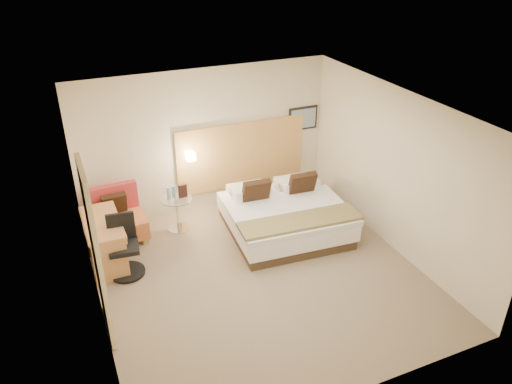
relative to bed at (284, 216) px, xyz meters
name	(u,v)px	position (x,y,z in m)	size (l,w,h in m)	color
floor	(260,276)	(-0.92, -1.01, -0.33)	(4.80, 5.00, 0.02)	#796851
ceiling	(261,110)	(-0.92, -1.01, 2.39)	(4.80, 5.00, 0.02)	silver
wall_back	(206,140)	(-0.92, 1.50, 1.03)	(4.80, 0.02, 2.70)	beige
wall_front	(358,307)	(-0.92, -3.52, 1.03)	(4.80, 0.02, 2.70)	beige
wall_left	(88,236)	(-3.33, -1.01, 1.03)	(0.02, 5.00, 2.70)	beige
wall_right	(396,172)	(1.49, -1.01, 1.03)	(0.02, 5.00, 2.70)	beige
headboard_panel	(242,155)	(-0.22, 1.46, 0.63)	(2.60, 0.04, 1.30)	tan
art_frame	(303,118)	(1.10, 1.47, 1.18)	(0.62, 0.03, 0.47)	black
art_canvas	(303,119)	(1.10, 1.45, 1.18)	(0.54, 0.01, 0.39)	#7890A5
lamp_arm	(190,155)	(-1.27, 1.41, 0.83)	(0.02, 0.02, 0.12)	white
lamp_shade	(191,156)	(-1.27, 1.35, 0.83)	(0.15, 0.15, 0.15)	#FBEAC4
curtain	(96,254)	(-3.28, -1.26, 0.90)	(0.06, 0.90, 2.42)	beige
bottle_a	(169,193)	(-1.84, 0.87, 0.42)	(0.07, 0.07, 0.23)	#8BC1D7
bottle_b	(174,191)	(-1.74, 0.89, 0.42)	(0.07, 0.07, 0.23)	#87A2D1
menu_folder	(183,191)	(-1.60, 0.83, 0.43)	(0.15, 0.06, 0.25)	black
bed	(284,216)	(0.00, 0.00, 0.00)	(2.14, 2.10, 0.98)	#3F2F1F
lounge_chair	(118,220)	(-2.75, 0.95, 0.05)	(0.91, 0.81, 0.92)	tan
side_table	(177,212)	(-1.73, 0.82, 0.03)	(0.63, 0.63, 0.63)	silver
desk	(105,230)	(-3.04, 0.32, 0.28)	(0.58, 1.23, 0.77)	#CC8450
desk_chair	(124,251)	(-2.82, -0.10, 0.08)	(0.62, 0.62, 0.98)	black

